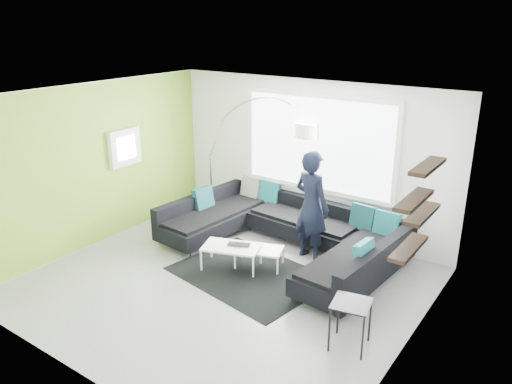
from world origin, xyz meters
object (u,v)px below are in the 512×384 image
person (312,206)px  arc_lamp (210,156)px  side_table (350,325)px  laptop (238,246)px  coffee_table (245,256)px  sectional_sofa (279,235)px

person → arc_lamp: bearing=1.9°
side_table → laptop: (-2.30, 0.83, 0.09)m
coffee_table → person: person is taller
coffee_table → arc_lamp: bearing=122.6°
coffee_table → laptop: (-0.07, -0.09, 0.20)m
sectional_sofa → arc_lamp: 2.42m
arc_lamp → coffee_table: bearing=-46.8°
laptop → person: bearing=28.0°
person → coffee_table: bearing=66.7°
laptop → sectional_sofa: bearing=47.6°
arc_lamp → laptop: (1.86, -1.57, -0.83)m
coffee_table → person: bearing=32.0°
sectional_sofa → person: size_ratio=2.15×
sectional_sofa → laptop: size_ratio=9.44×
sectional_sofa → person: bearing=24.4°
arc_lamp → laptop: 2.57m
sectional_sofa → laptop: sectional_sofa is taller
sectional_sofa → person: (0.49, 0.18, 0.56)m
arc_lamp → side_table: 4.89m
coffee_table → person: size_ratio=0.62×
coffee_table → arc_lamp: arc_lamp is taller
laptop → side_table: bearing=-44.0°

